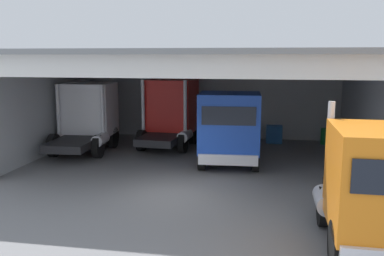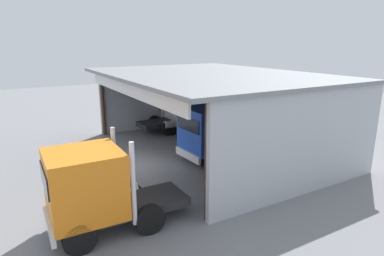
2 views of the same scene
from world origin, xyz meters
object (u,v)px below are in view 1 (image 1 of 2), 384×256
at_px(truck_red_center_left_bay, 171,111).
at_px(tool_cart, 274,134).
at_px(truck_blue_center_bay, 229,128).
at_px(truck_white_right_bay, 87,116).
at_px(truck_orange_center_right_bay, 382,188).
at_px(oil_drum, 326,136).

bearing_deg(truck_red_center_left_bay, tool_cart, 22.05).
bearing_deg(truck_blue_center_bay, truck_white_right_bay, -16.97).
bearing_deg(truck_red_center_left_bay, truck_orange_center_right_bay, -51.82).
distance_m(truck_white_right_bay, truck_blue_center_bay, 7.75).
bearing_deg(tool_cart, oil_drum, 2.94).
relative_size(truck_blue_center_bay, tool_cart, 5.34).
distance_m(truck_blue_center_bay, oil_drum, 7.61).
height_order(truck_orange_center_right_bay, oil_drum, truck_orange_center_right_bay).
distance_m(truck_red_center_left_bay, oil_drum, 8.82).
height_order(truck_white_right_bay, oil_drum, truck_white_right_bay).
xyz_separation_m(truck_orange_center_right_bay, oil_drum, (0.64, 13.47, -1.30)).
height_order(truck_blue_center_bay, tool_cart, truck_blue_center_bay).
distance_m(truck_white_right_bay, tool_cart, 10.36).
relative_size(truck_red_center_left_bay, truck_orange_center_right_bay, 0.90).
relative_size(oil_drum, tool_cart, 0.88).
bearing_deg(truck_white_right_bay, truck_red_center_left_bay, 20.54).
relative_size(truck_blue_center_bay, truck_orange_center_right_bay, 1.00).
relative_size(truck_blue_center_bay, oil_drum, 6.06).
height_order(truck_white_right_bay, tool_cart, truck_white_right_bay).
xyz_separation_m(oil_drum, tool_cart, (-2.86, -0.15, 0.06)).
height_order(oil_drum, tool_cart, tool_cart).
relative_size(truck_red_center_left_bay, truck_blue_center_bay, 0.90).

